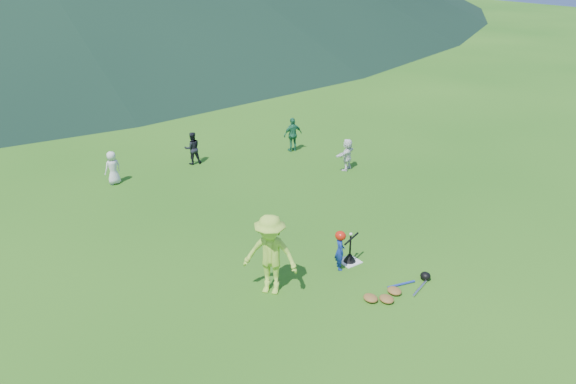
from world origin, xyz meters
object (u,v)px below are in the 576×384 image
object	(u,v)px
adult_coach	(270,255)
fielder_b	(192,148)
fielder_a	(113,168)
equipment_pile	(395,291)
fielder_d	(347,154)
home_plate	(349,261)
fielder_c	(293,135)
batter_child	(340,251)
batting_tee	(350,257)

from	to	relation	value
adult_coach	fielder_b	xyz separation A→B (m)	(2.14, 7.91, -0.35)
fielder_a	equipment_pile	world-z (taller)	fielder_a
fielder_d	equipment_pile	size ratio (longest dim) A/B	0.59
fielder_a	fielder_b	bearing A→B (deg)	173.86
home_plate	fielder_a	size ratio (longest dim) A/B	0.43
fielder_d	fielder_c	bearing A→B (deg)	-100.65
home_plate	adult_coach	distance (m)	2.38
batter_child	fielder_c	world-z (taller)	fielder_c
batter_child	home_plate	bearing A→B (deg)	-52.23
fielder_c	equipment_pile	xyz separation A→B (m)	(-3.54, -8.60, -0.55)
fielder_a	equipment_pile	size ratio (longest dim) A/B	0.59
fielder_a	batting_tee	distance (m)	8.35
fielder_d	fielder_b	bearing A→B (deg)	-60.64
fielder_a	equipment_pile	bearing A→B (deg)	97.69
fielder_a	fielder_d	world-z (taller)	fielder_d
home_plate	fielder_b	size ratio (longest dim) A/B	0.40
home_plate	fielder_d	xyz separation A→B (m)	(3.83, 4.52, 0.52)
fielder_b	equipment_pile	bearing A→B (deg)	103.11
adult_coach	equipment_pile	bearing A→B (deg)	13.48
adult_coach	fielder_c	size ratio (longest dim) A/B	1.47
fielder_c	fielder_d	world-z (taller)	fielder_c
fielder_c	batter_child	bearing A→B (deg)	67.51
adult_coach	equipment_pile	distance (m)	2.79
fielder_b	fielder_d	bearing A→B (deg)	151.71
batter_child	fielder_d	bearing A→B (deg)	-16.08
adult_coach	fielder_a	distance (m)	7.82
home_plate	fielder_b	distance (m)	7.98
batter_child	fielder_b	distance (m)	8.05
home_plate	adult_coach	size ratio (longest dim) A/B	0.25
adult_coach	fielder_d	size ratio (longest dim) A/B	1.70
fielder_a	fielder_c	size ratio (longest dim) A/B	0.86
home_plate	fielder_c	size ratio (longest dim) A/B	0.36
home_plate	fielder_c	world-z (taller)	fielder_c
home_plate	fielder_c	xyz separation A→B (m)	(3.45, 7.04, 0.61)
fielder_a	adult_coach	bearing A→B (deg)	86.05
home_plate	equipment_pile	distance (m)	1.56
fielder_d	equipment_pile	bearing A→B (deg)	38.09
equipment_pile	fielder_a	bearing A→B (deg)	106.47
fielder_a	batting_tee	world-z (taller)	fielder_a
batter_child	equipment_pile	distance (m)	1.56
home_plate	batter_child	size ratio (longest dim) A/B	0.48
fielder_a	fielder_d	distance (m)	7.47
batter_child	fielder_b	world-z (taller)	fielder_b
fielder_d	equipment_pile	xyz separation A→B (m)	(-3.91, -6.08, -0.47)
fielder_d	batter_child	bearing A→B (deg)	28.33
adult_coach	fielder_c	bearing A→B (deg)	101.74
batter_child	fielder_a	xyz separation A→B (m)	(-2.47, 7.91, 0.06)
batting_tee	equipment_pile	distance (m)	1.56
home_plate	fielder_d	world-z (taller)	fielder_d
batter_child	batting_tee	bearing A→B (deg)	-52.23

